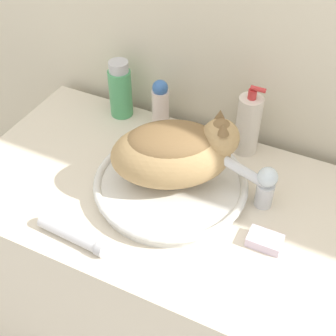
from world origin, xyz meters
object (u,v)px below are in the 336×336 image
deodorant_stick (160,104)px  soap_pump_bottle (248,125)px  cat (175,151)px  mouthwash_bottle (120,90)px  cream_tube (73,235)px  faucet (260,182)px  soap_bar (265,241)px

deodorant_stick → soap_pump_bottle: bearing=0.0°
cat → mouthwash_bottle: (-0.28, 0.23, -0.05)m
soap_pump_bottle → cream_tube: (-0.25, -0.47, -0.07)m
cat → soap_pump_bottle: (0.11, 0.23, -0.04)m
faucet → soap_pump_bottle: soap_pump_bottle is taller
faucet → soap_pump_bottle: size_ratio=0.72×
soap_pump_bottle → cream_tube: size_ratio=1.16×
faucet → soap_bar: bearing=101.3°
cat → faucet: (0.20, 0.05, -0.06)m
cat → deodorant_stick: cat is taller
mouthwash_bottle → cream_tube: mouthwash_bottle is taller
soap_pump_bottle → deodorant_stick: bearing=180.0°
mouthwash_bottle → soap_pump_bottle: size_ratio=0.85×
faucet → soap_pump_bottle: 0.20m
soap_pump_bottle → soap_bar: soap_pump_bottle is taller
soap_pump_bottle → faucet: bearing=-62.6°
mouthwash_bottle → soap_pump_bottle: soap_pump_bottle is taller
deodorant_stick → cream_tube: deodorant_stick is taller
soap_pump_bottle → mouthwash_bottle: bearing=180.0°
deodorant_stick → cream_tube: (0.01, -0.47, -0.06)m
soap_pump_bottle → deodorant_stick: (-0.26, 0.00, -0.01)m
cream_tube → soap_bar: size_ratio=2.31×
faucet → cream_tube: (-0.34, -0.29, -0.05)m
soap_pump_bottle → cream_tube: bearing=-117.6°
faucet → soap_bar: 0.14m
faucet → soap_bar: size_ratio=1.94×
cat → deodorant_stick: bearing=93.8°
mouthwash_bottle → soap_pump_bottle: bearing=0.0°
soap_pump_bottle → cat: bearing=-115.4°
faucet → mouthwash_bottle: mouthwash_bottle is taller
cat → faucet: 0.22m
cat → soap_bar: cat is taller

